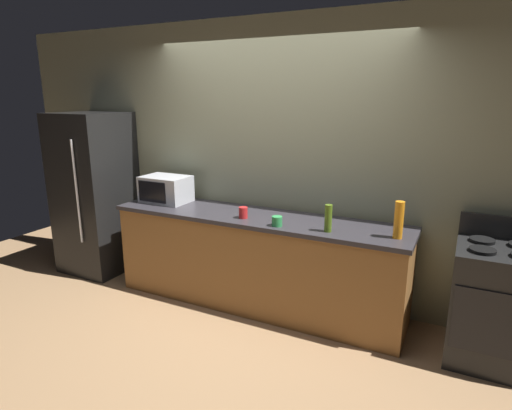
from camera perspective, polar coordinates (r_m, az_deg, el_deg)
name	(u,v)px	position (r m, az deg, el deg)	size (l,w,h in m)	color
ground_plane	(236,322)	(3.98, -2.68, -15.43)	(8.00, 8.00, 0.00)	#93704C
back_wall	(275,161)	(4.22, 2.51, 5.87)	(6.40, 0.10, 2.70)	gray
counter_run	(256,260)	(4.10, 0.00, -7.45)	(2.84, 0.64, 0.90)	brown
refrigerator	(95,193)	(5.18, -20.74, 1.49)	(0.72, 0.73, 1.80)	black
stove_range	(494,304)	(3.73, 29.26, -11.55)	(0.60, 0.61, 1.08)	black
microwave	(166,189)	(4.53, -12.00, 2.10)	(0.48, 0.35, 0.27)	#B7BABF
bottle_dish_soap	(399,220)	(3.47, 18.59, -1.91)	(0.07, 0.07, 0.30)	orange
bottle_olive_oil	(328,218)	(3.51, 9.66, -1.77)	(0.06, 0.06, 0.23)	#4C6B19
mug_green	(277,221)	(3.63, 2.83, -2.18)	(0.09, 0.09, 0.09)	#2D8C47
mug_red	(243,213)	(3.85, -1.73, -1.03)	(0.08, 0.08, 0.10)	red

